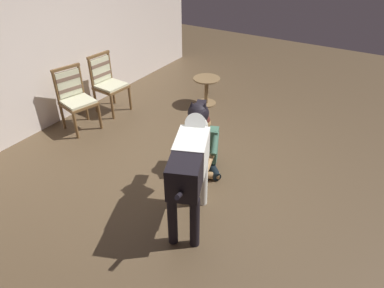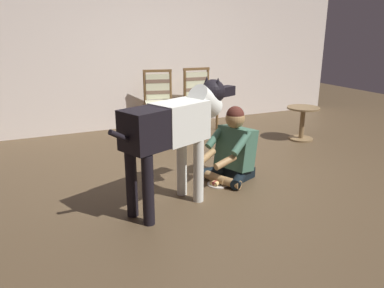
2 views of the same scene
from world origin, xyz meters
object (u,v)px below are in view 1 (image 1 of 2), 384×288
Objects in this scene: dining_chair_right_of_pair at (107,80)px; round_side_table at (206,88)px; person_sitting_on_floor at (202,147)px; hot_dog_on_plate at (199,177)px; large_dog at (191,159)px; dining_chair_left_of_pair at (75,96)px.

dining_chair_right_of_pair is 1.73m from round_side_table.
hot_dog_on_plate is (-0.23, -0.09, -0.31)m from person_sitting_on_floor.
large_dog is 6.27× the size of hot_dog_on_plate.
person_sitting_on_floor is 0.57× the size of large_dog.
hot_dog_on_plate is 0.46× the size of round_side_table.
dining_chair_left_of_pair is at bearing 73.92° from large_dog.
person_sitting_on_floor is 1.95m from round_side_table.
large_dog reaches higher than dining_chair_left_of_pair.
dining_chair_right_of_pair reaches higher than round_side_table.
person_sitting_on_floor is at bearing -152.27° from round_side_table.
person_sitting_on_floor is 3.57× the size of hot_dog_on_plate.
large_dog is at bearing -119.45° from dining_chair_right_of_pair.
hot_dog_on_plate is (-0.88, -2.33, -0.52)m from dining_chair_right_of_pair.
dining_chair_left_of_pair is at bearing 143.29° from round_side_table.
dining_chair_left_of_pair is 1.97× the size of round_side_table.
large_dog is 0.96m from hot_dog_on_plate.
hot_dog_on_plate is at bearing -152.89° from round_side_table.
dining_chair_left_of_pair is 2.39m from hot_dog_on_plate.
large_dog is at bearing -153.97° from round_side_table.
dining_chair_right_of_pair is (0.71, 0.00, 0.00)m from dining_chair_left_of_pair.
dining_chair_right_of_pair is at bearing 69.41° from hot_dog_on_plate.
dining_chair_right_of_pair is at bearing 60.55° from large_dog.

